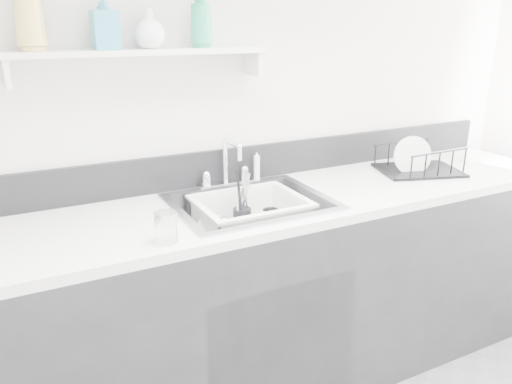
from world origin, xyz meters
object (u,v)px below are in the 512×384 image
counter_run (251,299)px  sink (251,222)px  wash_tub (250,219)px  dish_rack (420,158)px

counter_run → sink: size_ratio=5.00×
wash_tub → sink: bearing=-113.2°
sink → dish_rack: size_ratio=1.65×
sink → wash_tub: 0.02m
counter_run → wash_tub: bearing=66.8°
sink → wash_tub: size_ratio=1.42×
counter_run → dish_rack: size_ratio=8.26×
counter_run → sink: sink is taller
wash_tub → dish_rack: 0.96m
sink → wash_tub: (0.01, 0.02, 0.01)m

